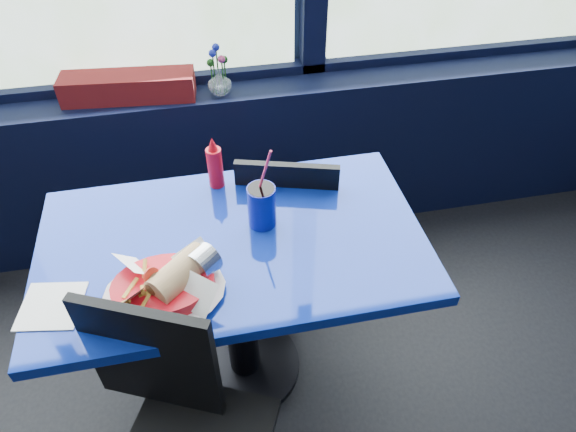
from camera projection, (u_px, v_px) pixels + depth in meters
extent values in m
cube|color=black|center=(152.00, 171.00, 2.42)|extent=(5.00, 0.26, 0.80)
cube|color=black|center=(135.00, 84.00, 2.20)|extent=(4.80, 0.08, 0.06)
cylinder|color=black|center=(246.00, 365.00, 2.10)|extent=(0.44, 0.44, 0.03)
cylinder|color=black|center=(241.00, 318.00, 1.88)|extent=(0.12, 0.12, 0.68)
cube|color=navy|center=(233.00, 244.00, 1.61)|extent=(1.20, 0.70, 0.04)
cube|color=black|center=(151.00, 358.00, 1.39)|extent=(0.36, 0.18, 0.44)
cylinder|color=black|center=(174.00, 418.00, 1.74)|extent=(0.02, 0.02, 0.41)
cube|color=black|center=(267.00, 224.00, 2.15)|extent=(0.47, 0.47, 0.04)
cube|color=black|center=(287.00, 210.00, 1.87)|extent=(0.36, 0.13, 0.42)
cylinder|color=black|center=(307.00, 235.00, 2.40)|extent=(0.02, 0.02, 0.39)
cylinder|color=black|center=(302.00, 289.00, 2.16)|extent=(0.02, 0.02, 0.39)
cylinder|color=black|center=(238.00, 230.00, 2.42)|extent=(0.02, 0.02, 0.39)
cylinder|color=black|center=(226.00, 284.00, 2.18)|extent=(0.02, 0.02, 0.39)
cube|color=maroon|center=(128.00, 87.00, 2.09)|extent=(0.55, 0.19, 0.11)
imported|color=silver|center=(219.00, 83.00, 2.12)|extent=(0.13, 0.14, 0.10)
cylinder|color=#1E5919|center=(215.00, 76.00, 2.10)|extent=(0.01, 0.01, 0.17)
sphere|color=#202FBB|center=(212.00, 53.00, 2.03)|extent=(0.03, 0.03, 0.03)
cylinder|color=#1E5919|center=(223.00, 79.00, 2.10)|extent=(0.01, 0.01, 0.14)
sphere|color=#F24788|center=(221.00, 59.00, 2.04)|extent=(0.03, 0.03, 0.03)
cylinder|color=#1E5919|center=(218.00, 72.00, 2.11)|extent=(0.01, 0.01, 0.18)
sphere|color=#202FBB|center=(216.00, 47.00, 2.04)|extent=(0.03, 0.03, 0.03)
cylinder|color=#1E5919|center=(212.00, 80.00, 2.12)|extent=(0.01, 0.01, 0.12)
sphere|color=#1E5919|center=(210.00, 63.00, 2.07)|extent=(0.03, 0.03, 0.03)
cylinder|color=#1E5919|center=(226.00, 78.00, 2.12)|extent=(0.01, 0.01, 0.13)
sphere|color=#1E5919|center=(224.00, 60.00, 2.07)|extent=(0.03, 0.03, 0.03)
cylinder|color=red|center=(164.00, 288.00, 1.42)|extent=(0.36, 0.36, 0.05)
cylinder|color=white|center=(165.00, 291.00, 1.43)|extent=(0.34, 0.34, 0.00)
cylinder|color=white|center=(203.00, 263.00, 1.45)|extent=(0.11, 0.11, 0.09)
sphere|color=brown|center=(157.00, 284.00, 1.38)|extent=(0.07, 0.07, 0.07)
cylinder|color=red|center=(152.00, 276.00, 1.37)|extent=(0.07, 0.07, 0.01)
cylinder|color=red|center=(215.00, 168.00, 1.75)|extent=(0.05, 0.05, 0.15)
cone|color=red|center=(212.00, 144.00, 1.68)|extent=(0.03, 0.03, 0.05)
cylinder|color=#0C1387|center=(262.00, 206.00, 1.61)|extent=(0.09, 0.09, 0.14)
cylinder|color=black|center=(261.00, 189.00, 1.56)|extent=(0.08, 0.08, 0.01)
cylinder|color=#F9345F|center=(264.00, 173.00, 1.51)|extent=(0.05, 0.06, 0.20)
cube|color=white|center=(51.00, 306.00, 1.41)|extent=(0.19, 0.19, 0.00)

